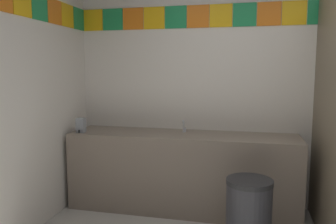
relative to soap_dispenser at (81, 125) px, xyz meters
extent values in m
cube|color=silver|center=(1.83, 0.51, 0.50)|extent=(4.00, 0.08, 2.84)
cube|color=yellow|center=(-0.04, 0.46, 1.18)|extent=(0.24, 0.01, 0.24)
cube|color=#1E8C4C|center=(0.21, 0.46, 1.18)|extent=(0.24, 0.01, 0.24)
cube|color=orange|center=(0.46, 0.46, 1.18)|extent=(0.24, 0.01, 0.24)
cube|color=yellow|center=(0.71, 0.46, 1.18)|extent=(0.24, 0.01, 0.24)
cube|color=#1E8C4C|center=(0.96, 0.46, 1.18)|extent=(0.24, 0.01, 0.24)
cube|color=orange|center=(1.21, 0.46, 1.18)|extent=(0.24, 0.01, 0.24)
cube|color=yellow|center=(1.46, 0.46, 1.18)|extent=(0.24, 0.01, 0.24)
cube|color=#1E8C4C|center=(1.71, 0.46, 1.18)|extent=(0.24, 0.01, 0.24)
cube|color=orange|center=(1.96, 0.46, 1.18)|extent=(0.24, 0.01, 0.24)
cube|color=yellow|center=(2.21, 0.46, 1.18)|extent=(0.24, 0.01, 0.24)
cube|color=#1E8C4C|center=(2.46, 0.46, 1.18)|extent=(0.24, 0.01, 0.24)
cube|color=yellow|center=(-0.16, -0.67, 1.18)|extent=(0.01, 0.24, 0.24)
cube|color=#1E8C4C|center=(-0.16, -0.42, 1.18)|extent=(0.01, 0.24, 0.24)
cube|color=orange|center=(-0.16, -0.17, 1.18)|extent=(0.01, 0.24, 0.24)
cube|color=yellow|center=(-0.16, 0.09, 1.18)|extent=(0.01, 0.24, 0.24)
cube|color=#1E8C4C|center=(-0.16, 0.34, 1.18)|extent=(0.01, 0.24, 0.24)
cube|color=gray|center=(1.10, 0.17, -0.50)|extent=(2.43, 0.58, 0.83)
cube|color=gray|center=(1.10, 0.45, -0.12)|extent=(2.43, 0.03, 0.08)
cylinder|color=silver|center=(1.10, 0.14, -0.13)|extent=(0.34, 0.34, 0.10)
cylinder|color=silver|center=(1.10, 0.28, -0.05)|extent=(0.04, 0.04, 0.05)
cylinder|color=silver|center=(1.10, 0.23, 0.02)|extent=(0.02, 0.06, 0.09)
cube|color=gray|center=(0.00, 0.00, 0.00)|extent=(0.09, 0.07, 0.16)
cylinder|color=black|center=(0.00, -0.04, -0.06)|extent=(0.02, 0.02, 0.03)
cube|color=#726651|center=(2.46, -0.19, 0.19)|extent=(0.04, 1.32, 2.21)
cylinder|color=#333338|center=(1.80, -0.54, -0.63)|extent=(0.38, 0.38, 0.58)
cylinder|color=#262628|center=(1.80, -0.54, -0.32)|extent=(0.39, 0.39, 0.04)
camera|label=1|loc=(1.76, -3.31, 0.59)|focal=36.00mm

